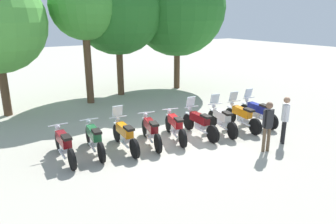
{
  "coord_description": "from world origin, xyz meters",
  "views": [
    {
      "loc": [
        -5.89,
        -8.74,
        4.25
      ],
      "look_at": [
        0.0,
        0.5,
        0.9
      ],
      "focal_mm": 33.39,
      "sensor_mm": 36.0,
      "label": 1
    }
  ],
  "objects": [
    {
      "name": "motorcycle_5",
      "position": [
        0.95,
        -0.17,
        0.52
      ],
      "size": [
        0.62,
        2.19,
        1.37
      ],
      "rotation": [
        0.0,
        0.0,
        1.52
      ],
      "color": "black",
      "rests_on": "ground_plane"
    },
    {
      "name": "motorcycle_2",
      "position": [
        -1.91,
        0.18,
        0.52
      ],
      "size": [
        0.62,
        2.19,
        1.37
      ],
      "rotation": [
        0.0,
        0.0,
        1.51
      ],
      "color": "black",
      "rests_on": "ground_plane"
    },
    {
      "name": "motorcycle_6",
      "position": [
        1.91,
        -0.31,
        0.52
      ],
      "size": [
        0.77,
        2.16,
        1.37
      ],
      "rotation": [
        0.0,
        0.0,
        1.35
      ],
      "color": "black",
      "rests_on": "ground_plane"
    },
    {
      "name": "ground_plane",
      "position": [
        0.0,
        0.0,
        0.0
      ],
      "size": [
        80.0,
        80.0,
        0.0
      ],
      "primitive_type": "plane",
      "color": "#ADA899"
    },
    {
      "name": "motorcycle_3",
      "position": [
        -0.95,
        0.11,
        0.5
      ],
      "size": [
        0.78,
        2.15,
        0.99
      ],
      "rotation": [
        0.0,
        0.0,
        1.34
      ],
      "color": "black",
      "rests_on": "ground_plane"
    },
    {
      "name": "tree_3",
      "position": [
        4.82,
        7.05,
        4.77
      ],
      "size": [
        5.59,
        5.59,
        7.57
      ],
      "color": "brown",
      "rests_on": "ground_plane"
    },
    {
      "name": "motorcycle_7",
      "position": [
        2.86,
        -0.43,
        0.52
      ],
      "size": [
        0.66,
        2.18,
        1.37
      ],
      "rotation": [
        0.0,
        0.0,
        1.44
      ],
      "color": "black",
      "rests_on": "ground_plane"
    },
    {
      "name": "tree_1",
      "position": [
        -0.88,
        6.54,
        4.73
      ],
      "size": [
        3.25,
        3.25,
        6.4
      ],
      "color": "brown",
      "rests_on": "ground_plane"
    },
    {
      "name": "person_1",
      "position": [
        1.91,
        -2.47,
        0.98
      ],
      "size": [
        0.41,
        0.27,
        1.68
      ],
      "rotation": [
        0.0,
        0.0,
        1.32
      ],
      "color": "brown",
      "rests_on": "ground_plane"
    },
    {
      "name": "motorcycle_0",
      "position": [
        -3.82,
        0.45,
        0.5
      ],
      "size": [
        0.62,
        2.19,
        0.99
      ],
      "rotation": [
        0.0,
        0.0,
        1.56
      ],
      "color": "black",
      "rests_on": "ground_plane"
    },
    {
      "name": "motorcycle_4",
      "position": [
        0.0,
        0.03,
        0.5
      ],
      "size": [
        0.81,
        2.14,
        0.99
      ],
      "rotation": [
        0.0,
        0.0,
        1.31
      ],
      "color": "black",
      "rests_on": "ground_plane"
    },
    {
      "name": "motorcycle_1",
      "position": [
        -2.86,
        0.44,
        0.5
      ],
      "size": [
        0.62,
        2.19,
        0.99
      ],
      "rotation": [
        0.0,
        0.0,
        1.48
      ],
      "color": "black",
      "rests_on": "ground_plane"
    },
    {
      "name": "motorcycle_8",
      "position": [
        3.82,
        -0.36,
        0.52
      ],
      "size": [
        0.62,
        2.19,
        1.37
      ],
      "rotation": [
        0.0,
        0.0,
        1.48
      ],
      "color": "black",
      "rests_on": "ground_plane"
    },
    {
      "name": "person_0",
      "position": [
        2.98,
        -2.31,
        0.97
      ],
      "size": [
        0.32,
        0.36,
        1.67
      ],
      "rotation": [
        0.0,
        0.0,
        5.59
      ],
      "color": "black",
      "rests_on": "ground_plane"
    },
    {
      "name": "tree_2",
      "position": [
        1.17,
        7.32,
        4.69
      ],
      "size": [
        4.91,
        4.91,
        7.16
      ],
      "color": "brown",
      "rests_on": "ground_plane"
    }
  ]
}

